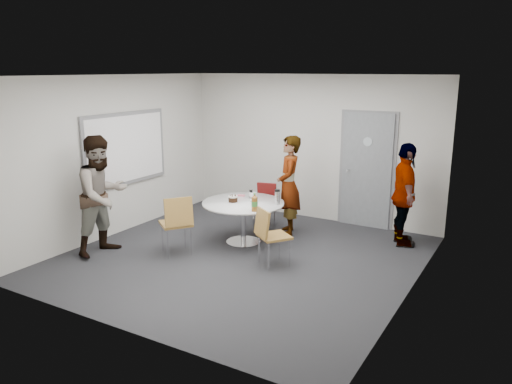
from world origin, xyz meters
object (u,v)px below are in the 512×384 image
Objects in this scene: door at (367,171)px; person_left at (102,195)px; whiteboard at (126,149)px; chair_far at (265,201)px; chair_near_left at (177,219)px; table at (244,208)px; person_main at (289,185)px; person_right at (404,195)px; chair_near_right at (269,232)px.

person_left is (-3.05, -3.36, -0.11)m from door.
whiteboard is 2.61m from chair_far.
chair_near_left is (-2.00, -2.88, -0.45)m from door.
person_main is at bearing 64.27° from table.
whiteboard is 2.03× the size of chair_near_left.
whiteboard is 4.73m from person_right.
table is 2.22m from person_left.
whiteboard is 2.42× the size of chair_far.
person_right is at bearing 75.08° from person_main.
door is 1.60× the size of table.
whiteboard reaches higher than person_right.
door is 1.15× the size of person_left.
whiteboard is 1.89m from chair_near_left.
door is 1.89m from chair_far.
chair_far is at bearing 156.60° from chair_near_right.
person_right reaches higher than table.
chair_near_left is 1.45m from chair_near_right.
door reaches higher than person_left.
person_main is (0.39, 0.82, 0.25)m from table.
person_right is (4.41, 1.60, -0.61)m from whiteboard.
whiteboard reaches higher than person_left.
person_main is at bearing -37.23° from person_left.
door is at bearing 53.61° from table.
table is (2.16, 0.38, -0.85)m from whiteboard.
chair_near_left is at bearing -131.17° from chair_near_right.
chair_far is 2.89m from person_left.
chair_near_left is at bearing -61.18° from person_left.
chair_near_right is 0.47× the size of person_left.
chair_near_right is 1.10× the size of chair_far.
whiteboard reaches higher than chair_near_left.
person_right is (2.25, 1.22, 0.24)m from table.
table is at bearing 94.01° from person_right.
person_right is at bearing 19.89° from whiteboard.
door is 2.70× the size of chair_far.
table is 0.79× the size of person_right.
person_left is at bearing -126.20° from chair_near_right.
person_left is (-1.05, -0.47, 0.34)m from chair_near_left.
door reaches higher than whiteboard.
whiteboard is at bearing -149.43° from chair_near_right.
whiteboard is at bearing 106.17° from chair_near_left.
person_main is (0.99, 1.80, 0.28)m from chair_near_left.
door is 2.40m from table.
person_main reaches higher than table.
chair_near_right is at bearing -39.88° from chair_near_left.
table is at bearing -52.80° from person_main.
table is at bearing 9.97° from whiteboard.
whiteboard is 1.11× the size of person_main.
chair_near_left is 2.07m from person_main.
person_right reaches higher than chair_near_left.
person_main is (2.55, 1.20, -0.60)m from whiteboard.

